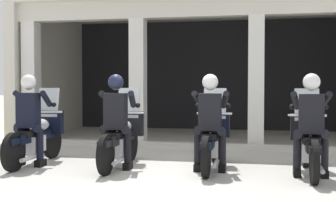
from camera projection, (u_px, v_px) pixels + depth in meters
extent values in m
plane|color=#A8A59E|center=(192.00, 145.00, 10.73)|extent=(80.00, 80.00, 0.00)
cube|color=black|center=(214.00, 75.00, 14.47)|extent=(9.21, 0.24, 3.38)
cube|color=beige|center=(196.00, 8.00, 10.51)|extent=(9.21, 0.36, 0.44)
cube|color=beige|center=(206.00, 8.00, 12.38)|extent=(9.21, 4.54, 0.16)
cube|color=beige|center=(51.00, 75.00, 13.36)|extent=(0.30, 4.54, 3.38)
cube|color=silver|center=(31.00, 82.00, 11.41)|extent=(0.35, 0.36, 2.94)
cube|color=silver|center=(138.00, 82.00, 10.85)|extent=(0.35, 0.36, 2.94)
cube|color=silver|center=(256.00, 82.00, 10.30)|extent=(0.35, 0.36, 2.94)
cube|color=#B7B5AD|center=(192.00, 146.00, 10.14)|extent=(8.81, 0.24, 0.12)
cylinder|color=black|center=(52.00, 141.00, 8.83)|extent=(0.09, 0.64, 0.64)
cylinder|color=black|center=(13.00, 152.00, 7.46)|extent=(0.09, 0.64, 0.64)
cube|color=black|center=(52.00, 131.00, 8.83)|extent=(0.14, 0.44, 0.08)
cube|color=silver|center=(33.00, 144.00, 8.10)|extent=(0.28, 0.44, 0.28)
cube|color=black|center=(34.00, 136.00, 8.14)|extent=(0.18, 1.24, 0.16)
ellipsoid|color=#B2B2B7|center=(40.00, 125.00, 8.35)|extent=(0.26, 0.48, 0.22)
cube|color=black|center=(29.00, 133.00, 7.96)|extent=(0.24, 0.52, 0.10)
cube|color=black|center=(15.00, 141.00, 7.52)|extent=(0.16, 0.48, 0.10)
cylinder|color=silver|center=(51.00, 129.00, 8.77)|extent=(0.05, 0.24, 0.53)
cube|color=black|center=(49.00, 122.00, 8.70)|extent=(0.52, 0.16, 0.44)
sphere|color=silver|center=(52.00, 121.00, 8.80)|extent=(0.18, 0.18, 0.18)
cube|color=silver|center=(48.00, 102.00, 8.67)|extent=(0.40, 0.14, 0.54)
cylinder|color=silver|center=(47.00, 112.00, 8.60)|extent=(0.62, 0.04, 0.04)
cylinder|color=silver|center=(29.00, 158.00, 7.74)|extent=(0.07, 0.55, 0.07)
cube|color=black|center=(28.00, 110.00, 7.93)|extent=(0.36, 0.22, 0.60)
cube|color=#14193F|center=(32.00, 109.00, 8.05)|extent=(0.05, 0.02, 0.32)
sphere|color=#936B51|center=(29.00, 84.00, 7.93)|extent=(0.21, 0.21, 0.21)
sphere|color=silver|center=(29.00, 82.00, 7.93)|extent=(0.26, 0.26, 0.26)
cylinder|color=black|center=(37.00, 128.00, 7.93)|extent=(0.26, 0.29, 0.17)
cylinder|color=black|center=(40.00, 144.00, 7.93)|extent=(0.12, 0.12, 0.53)
cube|color=black|center=(40.00, 163.00, 7.95)|extent=(0.11, 0.26, 0.12)
cylinder|color=black|center=(22.00, 128.00, 7.99)|extent=(0.26, 0.29, 0.17)
cylinder|color=black|center=(19.00, 144.00, 8.01)|extent=(0.12, 0.12, 0.53)
cube|color=black|center=(19.00, 162.00, 8.03)|extent=(0.11, 0.26, 0.12)
cylinder|color=black|center=(46.00, 99.00, 8.10)|extent=(0.19, 0.48, 0.31)
sphere|color=black|center=(54.00, 105.00, 8.30)|extent=(0.09, 0.09, 0.09)
cylinder|color=black|center=(23.00, 99.00, 8.19)|extent=(0.19, 0.48, 0.31)
sphere|color=black|center=(27.00, 104.00, 8.41)|extent=(0.09, 0.09, 0.09)
cylinder|color=black|center=(131.00, 143.00, 8.55)|extent=(0.09, 0.64, 0.64)
cylinder|color=black|center=(106.00, 155.00, 7.18)|extent=(0.09, 0.64, 0.64)
cube|color=black|center=(131.00, 132.00, 8.55)|extent=(0.14, 0.44, 0.08)
cube|color=silver|center=(118.00, 146.00, 7.82)|extent=(0.28, 0.44, 0.28)
cube|color=black|center=(119.00, 138.00, 7.86)|extent=(0.18, 1.24, 0.16)
ellipsoid|color=#B2B2B7|center=(123.00, 126.00, 8.07)|extent=(0.26, 0.48, 0.22)
cube|color=black|center=(116.00, 135.00, 7.68)|extent=(0.24, 0.52, 0.10)
cube|color=black|center=(107.00, 143.00, 7.24)|extent=(0.16, 0.48, 0.10)
cylinder|color=silver|center=(130.00, 131.00, 8.49)|extent=(0.05, 0.24, 0.53)
cube|color=black|center=(129.00, 123.00, 8.42)|extent=(0.52, 0.16, 0.44)
sphere|color=silver|center=(131.00, 122.00, 8.52)|extent=(0.18, 0.18, 0.18)
cube|color=silver|center=(129.00, 103.00, 8.39)|extent=(0.40, 0.14, 0.54)
cylinder|color=silver|center=(127.00, 113.00, 8.32)|extent=(0.62, 0.04, 0.04)
cylinder|color=silver|center=(119.00, 161.00, 7.46)|extent=(0.07, 0.55, 0.07)
cube|color=black|center=(116.00, 111.00, 7.65)|extent=(0.36, 0.22, 0.60)
cube|color=#14193F|center=(118.00, 110.00, 7.77)|extent=(0.05, 0.02, 0.32)
sphere|color=tan|center=(116.00, 84.00, 7.65)|extent=(0.21, 0.21, 0.21)
sphere|color=#191E38|center=(116.00, 82.00, 7.65)|extent=(0.26, 0.26, 0.26)
cylinder|color=black|center=(124.00, 130.00, 7.65)|extent=(0.26, 0.29, 0.17)
cylinder|color=black|center=(128.00, 146.00, 7.65)|extent=(0.12, 0.12, 0.53)
cube|color=black|center=(128.00, 166.00, 7.67)|extent=(0.11, 0.26, 0.12)
cylinder|color=black|center=(108.00, 130.00, 7.71)|extent=(0.26, 0.29, 0.17)
cylinder|color=black|center=(105.00, 146.00, 7.73)|extent=(0.12, 0.12, 0.53)
cube|color=black|center=(105.00, 165.00, 7.75)|extent=(0.11, 0.26, 0.12)
cylinder|color=black|center=(132.00, 99.00, 7.82)|extent=(0.19, 0.48, 0.31)
sphere|color=black|center=(138.00, 105.00, 8.02)|extent=(0.09, 0.09, 0.09)
cylinder|color=black|center=(107.00, 99.00, 7.91)|extent=(0.19, 0.48, 0.31)
sphere|color=black|center=(109.00, 105.00, 8.13)|extent=(0.09, 0.09, 0.09)
cylinder|color=black|center=(215.00, 145.00, 8.35)|extent=(0.09, 0.64, 0.64)
cylinder|color=black|center=(206.00, 157.00, 6.98)|extent=(0.09, 0.64, 0.64)
cube|color=black|center=(216.00, 133.00, 8.34)|extent=(0.14, 0.44, 0.08)
cube|color=silver|center=(211.00, 148.00, 7.61)|extent=(0.28, 0.44, 0.28)
cube|color=black|center=(211.00, 139.00, 7.66)|extent=(0.18, 1.24, 0.16)
ellipsoid|color=#1E2338|center=(213.00, 127.00, 7.87)|extent=(0.26, 0.48, 0.22)
cube|color=black|center=(210.00, 137.00, 7.48)|extent=(0.24, 0.52, 0.10)
cube|color=black|center=(207.00, 145.00, 7.03)|extent=(0.16, 0.48, 0.10)
cylinder|color=silver|center=(215.00, 132.00, 8.28)|extent=(0.05, 0.24, 0.53)
cube|color=black|center=(215.00, 124.00, 8.22)|extent=(0.52, 0.16, 0.44)
sphere|color=silver|center=(215.00, 123.00, 8.32)|extent=(0.18, 0.18, 0.18)
cube|color=silver|center=(215.00, 104.00, 8.18)|extent=(0.40, 0.14, 0.54)
cylinder|color=silver|center=(214.00, 114.00, 8.11)|extent=(0.62, 0.04, 0.04)
cylinder|color=silver|center=(216.00, 163.00, 7.26)|extent=(0.07, 0.55, 0.07)
cube|color=black|center=(210.00, 112.00, 7.44)|extent=(0.36, 0.22, 0.60)
cube|color=#591414|center=(211.00, 110.00, 7.56)|extent=(0.05, 0.02, 0.32)
sphere|color=tan|center=(210.00, 84.00, 7.45)|extent=(0.21, 0.21, 0.21)
sphere|color=silver|center=(210.00, 82.00, 7.45)|extent=(0.26, 0.26, 0.26)
cylinder|color=black|center=(219.00, 131.00, 7.45)|extent=(0.26, 0.29, 0.17)
cylinder|color=black|center=(222.00, 148.00, 7.45)|extent=(0.12, 0.12, 0.53)
cube|color=black|center=(222.00, 168.00, 7.47)|extent=(0.11, 0.26, 0.12)
cylinder|color=black|center=(201.00, 131.00, 7.50)|extent=(0.26, 0.29, 0.17)
cylinder|color=black|center=(198.00, 147.00, 7.53)|extent=(0.12, 0.12, 0.53)
cube|color=black|center=(198.00, 167.00, 7.55)|extent=(0.11, 0.26, 0.12)
cylinder|color=black|center=(225.00, 100.00, 7.62)|extent=(0.19, 0.48, 0.31)
sphere|color=black|center=(228.00, 106.00, 7.82)|extent=(0.09, 0.09, 0.09)
cylinder|color=black|center=(198.00, 100.00, 7.71)|extent=(0.19, 0.48, 0.31)
sphere|color=black|center=(198.00, 106.00, 7.93)|extent=(0.09, 0.09, 0.09)
cylinder|color=black|center=(306.00, 148.00, 7.89)|extent=(0.09, 0.64, 0.64)
cylinder|color=black|center=(314.00, 162.00, 6.52)|extent=(0.09, 0.64, 0.64)
cube|color=black|center=(306.00, 136.00, 7.88)|extent=(0.14, 0.44, 0.08)
cube|color=silver|center=(310.00, 152.00, 7.15)|extent=(0.28, 0.44, 0.28)
cube|color=black|center=(310.00, 143.00, 7.20)|extent=(0.18, 1.24, 0.16)
ellipsoid|color=#B2B2B7|center=(308.00, 130.00, 7.41)|extent=(0.26, 0.48, 0.22)
cube|color=black|center=(311.00, 140.00, 7.02)|extent=(0.24, 0.52, 0.10)
cube|color=black|center=(314.00, 149.00, 6.57)|extent=(0.16, 0.48, 0.10)
cylinder|color=silver|center=(306.00, 135.00, 7.82)|extent=(0.05, 0.24, 0.53)
cube|color=black|center=(306.00, 127.00, 7.76)|extent=(0.52, 0.16, 0.44)
sphere|color=silver|center=(306.00, 125.00, 7.85)|extent=(0.18, 0.18, 0.18)
cube|color=silver|center=(307.00, 105.00, 7.72)|extent=(0.40, 0.14, 0.54)
cylinder|color=silver|center=(307.00, 115.00, 7.65)|extent=(0.62, 0.04, 0.04)
cylinder|color=silver|center=(321.00, 169.00, 6.79)|extent=(0.07, 0.55, 0.07)
cube|color=black|center=(311.00, 114.00, 6.98)|extent=(0.36, 0.22, 0.60)
cube|color=#591414|center=(311.00, 112.00, 7.10)|extent=(0.05, 0.02, 0.32)
sphere|color=tan|center=(312.00, 84.00, 6.99)|extent=(0.21, 0.21, 0.21)
sphere|color=silver|center=(312.00, 82.00, 6.99)|extent=(0.26, 0.26, 0.26)
cylinder|color=black|center=(321.00, 134.00, 6.99)|extent=(0.26, 0.29, 0.17)
cylinder|color=black|center=(324.00, 152.00, 6.99)|extent=(0.12, 0.12, 0.53)
cube|color=black|center=(324.00, 174.00, 7.01)|extent=(0.11, 0.26, 0.12)
cylinder|color=black|center=(301.00, 134.00, 7.04)|extent=(0.26, 0.29, 0.17)
cylinder|color=black|center=(297.00, 152.00, 7.07)|extent=(0.12, 0.12, 0.53)
cube|color=black|center=(297.00, 173.00, 7.09)|extent=(0.11, 0.26, 0.12)
cylinder|color=black|center=(325.00, 101.00, 7.16)|extent=(0.19, 0.48, 0.31)
sphere|color=black|center=(326.00, 107.00, 7.36)|extent=(0.09, 0.09, 0.09)
cylinder|color=black|center=(295.00, 101.00, 7.25)|extent=(0.19, 0.48, 0.31)
sphere|color=black|center=(292.00, 107.00, 7.46)|extent=(0.09, 0.09, 0.09)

